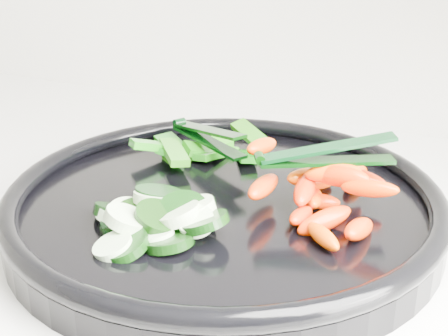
% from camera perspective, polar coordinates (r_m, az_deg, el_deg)
% --- Properties ---
extents(veggie_tray, '(0.44, 0.44, 0.04)m').
position_cam_1_polar(veggie_tray, '(0.54, -0.00, -3.39)').
color(veggie_tray, black).
rests_on(veggie_tray, counter).
extents(cucumber_pile, '(0.13, 0.13, 0.04)m').
position_cam_1_polar(cucumber_pile, '(0.50, -6.75, -4.49)').
color(cucumber_pile, black).
rests_on(cucumber_pile, veggie_tray).
extents(carrot_pile, '(0.14, 0.17, 0.06)m').
position_cam_1_polar(carrot_pile, '(0.52, 8.98, -1.82)').
color(carrot_pile, '#FC1000').
rests_on(carrot_pile, veggie_tray).
extents(pepper_pile, '(0.13, 0.13, 0.04)m').
position_cam_1_polar(pepper_pile, '(0.63, -2.42, 1.73)').
color(pepper_pile, '#1B6809').
rests_on(pepper_pile, veggie_tray).
extents(tong_carrot, '(0.11, 0.07, 0.02)m').
position_cam_1_polar(tong_carrot, '(0.51, 9.02, 1.19)').
color(tong_carrot, black).
rests_on(tong_carrot, carrot_pile).
extents(tong_pepper, '(0.11, 0.07, 0.02)m').
position_cam_1_polar(tong_pepper, '(0.62, -1.67, 3.05)').
color(tong_pepper, black).
rests_on(tong_pepper, pepper_pile).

